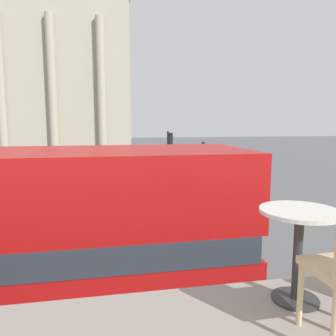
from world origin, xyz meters
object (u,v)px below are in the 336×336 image
object	(u,v)px
traffic_light_mid	(169,154)
pedestrian_black	(263,184)
cafe_dining_table	(299,234)
traffic_light_near	(204,174)
pedestrian_red	(155,184)
car_silver	(90,168)

from	to	relation	value
traffic_light_mid	pedestrian_black	distance (m)	5.88
cafe_dining_table	pedestrian_black	size ratio (longest dim) A/B	0.45
traffic_light_near	cafe_dining_table	bearing A→B (deg)	-103.45
pedestrian_black	pedestrian_red	xyz separation A→B (m)	(-6.25, 1.39, -0.02)
traffic_light_mid	car_silver	size ratio (longest dim) A/B	0.96
pedestrian_black	cafe_dining_table	bearing A→B (deg)	-170.41
traffic_light_mid	pedestrian_red	world-z (taller)	traffic_light_mid
traffic_light_mid	car_silver	bearing A→B (deg)	119.63
car_silver	pedestrian_red	size ratio (longest dim) A/B	2.65
traffic_light_near	traffic_light_mid	distance (m)	6.95
car_silver	traffic_light_near	bearing A→B (deg)	-36.99
cafe_dining_table	traffic_light_near	xyz separation A→B (m)	(2.49, 10.42, -1.20)
cafe_dining_table	car_silver	distance (m)	26.67
cafe_dining_table	traffic_light_mid	world-z (taller)	traffic_light_mid
traffic_light_mid	car_silver	distance (m)	10.53
pedestrian_red	car_silver	bearing A→B (deg)	136.26
cafe_dining_table	traffic_light_mid	bearing A→B (deg)	82.17
cafe_dining_table	car_silver	bearing A→B (deg)	95.91
car_silver	pedestrian_black	bearing A→B (deg)	-11.41
pedestrian_black	traffic_light_near	bearing A→B (deg)	170.22
traffic_light_near	pedestrian_red	world-z (taller)	traffic_light_near
traffic_light_mid	pedestrian_black	bearing A→B (deg)	-19.68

